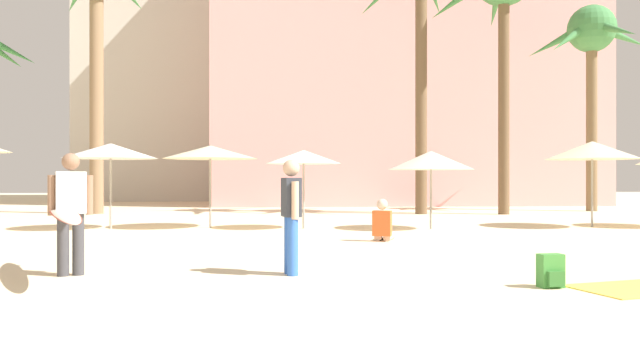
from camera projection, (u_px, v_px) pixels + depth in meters
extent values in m
plane|color=beige|center=(370.00, 319.00, 6.06)|extent=(120.00, 120.00, 0.00)
cube|color=pink|center=(396.00, 52.00, 36.39)|extent=(20.54, 10.59, 17.53)
cube|color=beige|center=(212.00, 18.00, 43.73)|extent=(16.52, 9.38, 25.28)
cylinder|color=brown|center=(504.00, 94.00, 24.48)|extent=(0.43, 0.43, 9.36)
cone|color=#428447|center=(496.00, 4.00, 26.28)|extent=(1.04, 2.72, 1.75)
cylinder|color=#896B4C|center=(97.00, 88.00, 24.95)|extent=(0.53, 0.53, 9.99)
cylinder|color=brown|center=(421.00, 88.00, 24.73)|extent=(0.46, 0.46, 9.91)
cone|color=#387A3D|center=(10.00, 50.00, 25.01)|extent=(2.19, 0.48, 1.37)
cone|color=#387A3D|center=(3.00, 54.00, 26.36)|extent=(1.27, 2.21, 1.14)
cylinder|color=brown|center=(592.00, 120.00, 27.02)|extent=(0.46, 0.46, 7.86)
sphere|color=#428447|center=(592.00, 29.00, 27.02)|extent=(2.03, 2.03, 2.03)
cone|color=#428447|center=(625.00, 38.00, 27.34)|extent=(2.40, 0.70, 1.10)
cone|color=#428447|center=(590.00, 46.00, 28.50)|extent=(1.43, 2.29, 1.26)
cone|color=#428447|center=(553.00, 43.00, 27.68)|extent=(2.21, 1.54, 1.39)
cone|color=#428447|center=(569.00, 39.00, 26.25)|extent=(2.20, 1.37, 1.59)
cone|color=#428447|center=(617.00, 30.00, 25.47)|extent=(0.76, 2.37, 1.26)
cylinder|color=gray|center=(431.00, 190.00, 17.09)|extent=(0.06, 0.06, 2.13)
cone|color=beige|center=(431.00, 160.00, 17.09)|extent=(2.32, 2.32, 0.51)
cylinder|color=gray|center=(592.00, 184.00, 17.81)|extent=(0.06, 0.06, 2.44)
cone|color=beige|center=(592.00, 150.00, 17.81)|extent=(2.56, 2.56, 0.51)
cylinder|color=gray|center=(210.00, 187.00, 17.65)|extent=(0.06, 0.06, 2.31)
cone|color=beige|center=(210.00, 152.00, 17.65)|extent=(2.65, 2.65, 0.37)
cylinder|color=gray|center=(111.00, 186.00, 17.15)|extent=(0.06, 0.06, 2.34)
cone|color=white|center=(111.00, 151.00, 17.15)|extent=(2.53, 2.53, 0.41)
cylinder|color=gray|center=(304.00, 189.00, 17.30)|extent=(0.06, 0.06, 2.17)
cone|color=white|center=(304.00, 157.00, 17.30)|extent=(2.07, 2.07, 0.37)
cube|color=#3F8B3A|center=(551.00, 271.00, 7.85)|extent=(0.32, 0.21, 0.42)
cube|color=#336F2E|center=(556.00, 279.00, 7.73)|extent=(0.22, 0.08, 0.18)
cylinder|color=beige|center=(381.00, 236.00, 14.12)|extent=(0.44, 0.77, 0.16)
cylinder|color=beige|center=(390.00, 236.00, 14.06)|extent=(0.44, 0.77, 0.16)
cube|color=orange|center=(382.00, 223.00, 13.72)|extent=(0.45, 0.35, 0.55)
sphere|color=beige|center=(382.00, 204.00, 13.72)|extent=(0.31, 0.31, 0.24)
cylinder|color=#3D3D42|center=(78.00, 244.00, 8.87)|extent=(0.21, 0.21, 0.87)
cylinder|color=#3D3D42|center=(63.00, 245.00, 8.78)|extent=(0.21, 0.21, 0.87)
cube|color=white|center=(71.00, 193.00, 8.82)|extent=(0.45, 0.35, 0.59)
sphere|color=#936B51|center=(71.00, 162.00, 8.82)|extent=(0.31, 0.31, 0.24)
cylinder|color=#936B51|center=(90.00, 195.00, 8.93)|extent=(0.13, 0.13, 0.56)
cylinder|color=#936B51|center=(51.00, 195.00, 8.71)|extent=(0.13, 0.13, 0.56)
ellipsoid|color=beige|center=(64.00, 213.00, 8.52)|extent=(1.42, 2.93, 0.20)
ellipsoid|color=maroon|center=(64.00, 213.00, 8.52)|extent=(1.44, 2.95, 0.17)
cube|color=black|center=(57.00, 213.00, 9.61)|extent=(0.05, 0.11, 0.18)
cylinder|color=blue|center=(293.00, 246.00, 8.81)|extent=(0.19, 0.19, 0.82)
cylinder|color=blue|center=(290.00, 245.00, 9.00)|extent=(0.19, 0.19, 0.82)
cube|color=#333842|center=(291.00, 197.00, 8.91)|extent=(0.29, 0.43, 0.55)
sphere|color=#D1A889|center=(291.00, 168.00, 8.91)|extent=(0.28, 0.28, 0.24)
cylinder|color=#D1A889|center=(295.00, 200.00, 8.67)|extent=(0.12, 0.12, 0.53)
cylinder|color=#D1A889|center=(288.00, 199.00, 9.15)|extent=(0.12, 0.12, 0.53)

